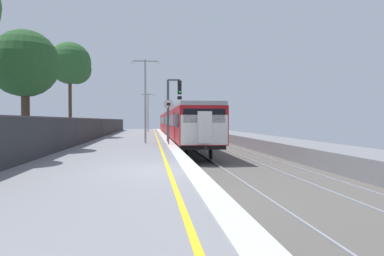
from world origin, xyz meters
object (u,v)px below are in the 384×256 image
(commuter_train_at_platform, at_px, (177,123))
(background_tree_centre, at_px, (72,65))
(background_tree_right, at_px, (23,66))
(signal_gantry, at_px, (172,102))
(speed_limit_sign, at_px, (169,116))
(platform_lamp_far, at_px, (148,109))
(platform_lamp_mid, at_px, (145,94))

(commuter_train_at_platform, height_order, background_tree_centre, background_tree_centre)
(background_tree_right, bearing_deg, background_tree_centre, 92.52)
(signal_gantry, height_order, speed_limit_sign, signal_gantry)
(background_tree_right, bearing_deg, commuter_train_at_platform, 65.30)
(commuter_train_at_platform, distance_m, speed_limit_sign, 17.42)
(commuter_train_at_platform, bearing_deg, background_tree_right, -114.70)
(signal_gantry, relative_size, platform_lamp_far, 0.88)
(platform_lamp_mid, bearing_deg, platform_lamp_far, 90.00)
(commuter_train_at_platform, height_order, platform_lamp_mid, platform_lamp_mid)
(platform_lamp_mid, distance_m, background_tree_centre, 12.67)
(platform_lamp_far, bearing_deg, background_tree_centre, -115.57)
(signal_gantry, xyz_separation_m, platform_lamp_far, (-1.91, 22.96, 0.22))
(speed_limit_sign, xyz_separation_m, background_tree_right, (-7.81, -3.68, 2.57))
(speed_limit_sign, relative_size, platform_lamp_mid, 0.51)
(signal_gantry, height_order, background_tree_right, background_tree_right)
(platform_lamp_far, relative_size, background_tree_centre, 0.59)
(signal_gantry, height_order, platform_lamp_far, platform_lamp_far)
(background_tree_right, bearing_deg, speed_limit_sign, 25.25)
(commuter_train_at_platform, relative_size, background_tree_right, 6.64)
(speed_limit_sign, bearing_deg, commuter_train_at_platform, 83.91)
(platform_lamp_mid, bearing_deg, background_tree_right, -141.61)
(commuter_train_at_platform, relative_size, platform_lamp_mid, 7.40)
(platform_lamp_mid, bearing_deg, speed_limit_sign, -40.58)
(commuter_train_at_platform, distance_m, background_tree_centre, 13.11)
(commuter_train_at_platform, relative_size, platform_lamp_far, 8.12)
(speed_limit_sign, bearing_deg, platform_lamp_mid, 139.42)
(speed_limit_sign, xyz_separation_m, platform_lamp_far, (-1.52, 25.88, 1.24))
(speed_limit_sign, relative_size, background_tree_right, 0.46)
(signal_gantry, distance_m, background_tree_centre, 12.83)
(signal_gantry, relative_size, speed_limit_sign, 1.57)
(signal_gantry, relative_size, platform_lamp_mid, 0.80)
(platform_lamp_far, distance_m, background_tree_right, 30.25)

